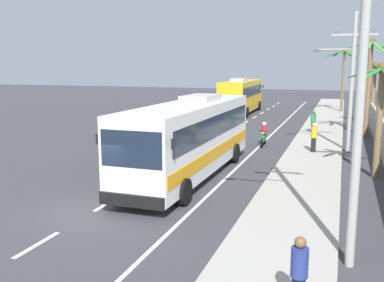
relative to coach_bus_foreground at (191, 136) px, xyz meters
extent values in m
plane|color=#3A3A3F|center=(-1.65, -5.68, -1.95)|extent=(160.00, 160.00, 0.00)
cube|color=#A8A399|center=(5.15, 4.32, -1.88)|extent=(3.20, 90.00, 0.14)
cube|color=white|center=(-1.65, -9.07, -1.95)|extent=(0.16, 2.00, 0.01)
cube|color=white|center=(-1.65, -4.92, -1.95)|extent=(0.16, 2.00, 0.01)
cube|color=white|center=(-1.65, -0.77, -1.95)|extent=(0.16, 2.00, 0.01)
cube|color=white|center=(-1.65, 3.38, -1.95)|extent=(0.16, 2.00, 0.01)
cube|color=white|center=(-1.65, 7.54, -1.95)|extent=(0.16, 2.00, 0.01)
cube|color=white|center=(-1.65, 11.69, -1.95)|extent=(0.16, 2.00, 0.01)
cube|color=white|center=(-1.65, 15.84, -1.95)|extent=(0.16, 2.00, 0.01)
cube|color=white|center=(-1.65, 19.99, -1.95)|extent=(0.16, 2.00, 0.01)
cube|color=white|center=(-1.65, 24.14, -1.95)|extent=(0.16, 2.00, 0.01)
cube|color=white|center=(-1.65, 28.30, -1.95)|extent=(0.16, 2.00, 0.01)
cube|color=white|center=(-1.65, 32.45, -1.95)|extent=(0.16, 2.00, 0.01)
cube|color=white|center=(-1.65, 36.60, -1.95)|extent=(0.16, 2.00, 0.01)
cube|color=white|center=(-1.65, 40.75, -1.95)|extent=(0.16, 2.00, 0.01)
cube|color=white|center=(1.67, 9.32, -1.95)|extent=(0.14, 70.00, 0.01)
cube|color=#9E998E|center=(8.95, 8.32, -0.95)|extent=(0.24, 60.00, 2.00)
cube|color=white|center=(0.00, -0.03, -0.02)|extent=(2.68, 11.94, 3.07)
cube|color=#192333|center=(0.00, 0.17, 0.52)|extent=(2.69, 10.99, 0.98)
cube|color=#192333|center=(-0.08, -5.94, 0.44)|extent=(2.32, 0.13, 1.29)
cube|color=orange|center=(0.00, -0.03, -0.71)|extent=(2.71, 11.70, 0.55)
cube|color=black|center=(-0.08, -6.03, -1.36)|extent=(2.47, 0.19, 0.44)
cube|color=#B7B7B7|center=(0.02, 1.46, 1.66)|extent=(1.42, 2.64, 0.28)
cube|color=black|center=(1.37, -5.75, 0.67)|extent=(0.12, 0.08, 0.36)
cube|color=black|center=(-1.51, -5.71, 0.67)|extent=(0.12, 0.08, 0.36)
cylinder|color=black|center=(1.18, -4.21, -1.43)|extent=(0.33, 1.04, 1.04)
cylinder|color=black|center=(-1.29, -4.18, -1.43)|extent=(0.33, 1.04, 1.04)
cylinder|color=black|center=(1.28, 3.53, -1.43)|extent=(0.33, 1.04, 1.04)
cylinder|color=black|center=(-1.19, 3.56, -1.43)|extent=(0.33, 1.04, 1.04)
cube|color=gold|center=(-3.65, 27.01, -0.01)|extent=(2.74, 11.56, 3.11)
cube|color=#192333|center=(-3.65, 26.81, 0.54)|extent=(2.76, 10.64, 0.99)
cube|color=#192333|center=(-3.77, 32.72, 0.46)|extent=(2.31, 0.15, 1.30)
cube|color=yellow|center=(-3.65, 27.01, -0.70)|extent=(2.78, 11.33, 0.56)
cube|color=black|center=(-3.77, 32.81, -1.36)|extent=(2.47, 0.21, 0.44)
cube|color=#B7B7B7|center=(-3.62, 25.57, 1.69)|extent=(1.43, 2.56, 0.28)
cube|color=black|center=(-5.20, 32.49, 0.69)|extent=(0.12, 0.08, 0.36)
cube|color=black|center=(-2.33, 32.54, 0.69)|extent=(0.12, 0.08, 0.36)
cylinder|color=black|center=(-4.97, 31.01, -1.43)|extent=(0.34, 1.05, 1.04)
cylinder|color=black|center=(-2.50, 31.06, -1.43)|extent=(0.34, 1.05, 1.04)
cylinder|color=black|center=(-4.82, 23.53, -1.43)|extent=(0.34, 1.05, 1.04)
cylinder|color=black|center=(-2.35, 23.58, -1.43)|extent=(0.34, 1.05, 1.04)
cylinder|color=black|center=(1.91, 8.30, -1.65)|extent=(0.13, 0.60, 0.60)
cylinder|color=black|center=(1.85, 9.66, -1.65)|extent=(0.15, 0.60, 0.60)
cube|color=#1E7F38|center=(1.88, 8.93, -1.43)|extent=(0.29, 1.11, 0.36)
cube|color=black|center=(1.87, 9.23, -1.23)|extent=(0.27, 0.61, 0.12)
cylinder|color=gray|center=(1.91, 8.42, -1.35)|extent=(0.07, 0.32, 0.67)
cylinder|color=black|center=(1.90, 8.52, -0.91)|extent=(0.56, 0.06, 0.04)
sphere|color=#EAEACC|center=(1.91, 8.40, -1.05)|extent=(0.14, 0.14, 0.14)
cylinder|color=red|center=(1.87, 9.18, -0.95)|extent=(0.32, 0.32, 0.56)
sphere|color=white|center=(1.87, 9.18, -0.53)|extent=(0.26, 0.26, 0.26)
cylinder|color=navy|center=(5.99, -10.47, -0.69)|extent=(0.36, 0.36, 0.63)
sphere|color=brown|center=(5.99, -10.47, -0.27)|extent=(0.25, 0.25, 0.25)
cylinder|color=#2D7A47|center=(4.59, 14.91, -1.41)|extent=(0.28, 0.28, 0.81)
cylinder|color=#2D7A47|center=(4.59, 14.91, -0.68)|extent=(0.36, 0.36, 0.64)
sphere|color=brown|center=(4.59, 14.91, -0.26)|extent=(0.22, 0.22, 0.22)
cylinder|color=black|center=(5.13, 7.22, -1.39)|extent=(0.28, 0.28, 0.84)
cylinder|color=gold|center=(5.13, 7.22, -0.64)|extent=(0.36, 0.36, 0.66)
sphere|color=beige|center=(5.13, 7.22, -0.20)|extent=(0.24, 0.24, 0.24)
cylinder|color=#9E9E99|center=(7.04, -7.52, 3.10)|extent=(0.24, 0.24, 10.10)
cylinder|color=#9E9E99|center=(7.06, 8.35, 2.16)|extent=(0.24, 0.24, 8.22)
cube|color=#9E9E99|center=(7.06, 8.35, 4.96)|extent=(2.55, 0.12, 0.12)
cylinder|color=#4C4742|center=(6.04, 8.35, 5.08)|extent=(0.08, 0.08, 0.16)
cylinder|color=#4C4742|center=(8.08, 8.35, 5.08)|extent=(0.08, 0.08, 0.16)
cylinder|color=#9E9E99|center=(6.04, 8.35, 4.13)|extent=(2.04, 0.09, 0.09)
cube|color=#4C4C51|center=(5.02, 8.35, 4.07)|extent=(0.44, 0.24, 0.14)
cylinder|color=brown|center=(9.03, 21.52, 0.61)|extent=(0.35, 0.35, 5.11)
ellipsoid|color=#28702D|center=(9.22, 22.35, 2.97)|extent=(0.74, 1.77, 0.69)
ellipsoid|color=#28702D|center=(8.47, 22.10, 2.87)|extent=(1.40, 1.45, 0.90)
ellipsoid|color=#28702D|center=(8.37, 21.09, 2.84)|extent=(1.56, 1.20, 0.94)
ellipsoid|color=#28702D|center=(9.33, 20.74, 2.96)|extent=(0.96, 1.74, 0.71)
sphere|color=brown|center=(9.03, 21.52, 3.21)|extent=(0.56, 0.56, 0.56)
cylinder|color=brown|center=(8.25, 2.52, 0.55)|extent=(0.30, 0.30, 5.00)
ellipsoid|color=#28702D|center=(7.77, 3.11, 2.90)|extent=(1.26, 1.44, 0.62)
ellipsoid|color=#28702D|center=(7.49, 2.60, 2.90)|extent=(1.60, 0.54, 0.60)
ellipsoid|color=#28702D|center=(7.79, 1.90, 2.92)|extent=(1.22, 1.48, 0.58)
sphere|color=brown|center=(8.25, 2.52, 3.10)|extent=(0.56, 0.56, 0.56)
cylinder|color=brown|center=(8.28, 14.95, 1.43)|extent=(0.34, 0.34, 6.77)
ellipsoid|color=#3D893D|center=(8.92, 15.68, 4.57)|extent=(1.59, 1.73, 0.80)
ellipsoid|color=#3D893D|center=(7.94, 15.84, 4.50)|extent=(1.02, 1.94, 0.96)
ellipsoid|color=#3D893D|center=(7.33, 15.23, 4.60)|extent=(2.03, 0.91, 0.74)
ellipsoid|color=#3D893D|center=(7.45, 14.58, 4.42)|extent=(1.86, 1.10, 1.11)
ellipsoid|color=#3D893D|center=(8.08, 14.00, 4.56)|extent=(0.74, 2.02, 0.82)
ellipsoid|color=#3D893D|center=(8.79, 14.19, 4.43)|extent=(1.36, 1.76, 1.08)
sphere|color=brown|center=(8.28, 14.95, 4.87)|extent=(0.56, 0.56, 0.56)
cylinder|color=brown|center=(6.49, 31.61, 1.34)|extent=(0.28, 0.28, 6.58)
ellipsoid|color=#28702D|center=(7.40, 31.57, 4.24)|extent=(1.89, 0.45, 1.09)
ellipsoid|color=#28702D|center=(6.92, 32.49, 4.40)|extent=(1.19, 1.96, 0.78)
ellipsoid|color=#28702D|center=(5.84, 32.35, 4.42)|extent=(1.60, 1.76, 0.72)
ellipsoid|color=#28702D|center=(5.51, 31.54, 4.40)|extent=(2.02, 0.49, 0.78)
ellipsoid|color=#28702D|center=(6.13, 30.67, 4.46)|extent=(1.06, 2.03, 0.65)
ellipsoid|color=#28702D|center=(7.03, 30.79, 4.38)|extent=(1.40, 1.86, 0.82)
sphere|color=brown|center=(6.49, 31.61, 4.68)|extent=(0.56, 0.56, 0.56)
camera|label=1|loc=(6.65, -19.13, 3.29)|focal=41.13mm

